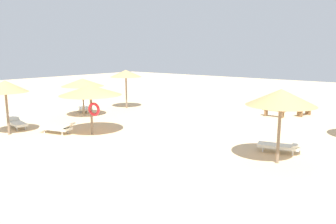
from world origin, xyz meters
name	(u,v)px	position (x,y,z in m)	size (l,w,h in m)	color
ground_plane	(126,148)	(0.00, 0.00, 0.00)	(80.00, 80.00, 0.00)	#DBBA8C
parasol_0	(82,83)	(-7.24, 3.14, 2.27)	(2.72, 2.72, 2.53)	#75604C
parasol_1	(90,90)	(-3.14, 0.60, 2.29)	(3.17, 3.17, 2.57)	#75604C
parasol_3	(281,98)	(6.02, 2.28, 2.56)	(2.59, 2.59, 2.88)	#75604C
parasol_4	(5,87)	(-6.42, -2.17, 2.50)	(2.24, 2.24, 2.81)	#75604C
parasol_5	(126,74)	(-7.54, 7.28, 2.62)	(2.36, 2.36, 2.89)	#75604C
lounger_0	(84,107)	(-8.94, 4.38, 0.31)	(1.94, 1.57, 0.68)	silver
lounger_1	(58,128)	(-4.64, -0.44, 0.31)	(2.01, 1.13, 0.63)	silver
lounger_3	(282,146)	(5.68, 3.67, 0.31)	(2.01, 1.13, 0.63)	silver
lounger_4	(16,122)	(-7.60, -1.18, 0.32)	(1.96, 0.93, 0.73)	silver
bench_0	(274,112)	(2.44, 11.09, 0.35)	(1.51, 0.45, 0.49)	brown
bench_1	(304,111)	(3.86, 12.72, 0.35)	(0.68, 1.55, 0.49)	brown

